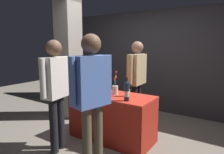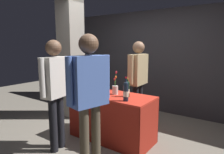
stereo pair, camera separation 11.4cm
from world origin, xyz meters
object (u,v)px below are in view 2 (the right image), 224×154
(flower_vase, at_px, (115,89))
(wine_glass_near_vendor, at_px, (100,84))
(concrete_pillar, at_px, (71,50))
(taster_foreground_right, at_px, (89,90))
(display_bottle_0, at_px, (127,89))
(tasting_table, at_px, (112,109))
(featured_wine_bottle, at_px, (87,84))
(vendor_presenter, at_px, (138,75))

(flower_vase, bearing_deg, wine_glass_near_vendor, 166.28)
(concrete_pillar, bearing_deg, taster_foreground_right, -37.52)
(concrete_pillar, height_order, display_bottle_0, concrete_pillar)
(concrete_pillar, relative_size, tasting_table, 2.12)
(concrete_pillar, bearing_deg, wine_glass_near_vendor, -15.61)
(wine_glass_near_vendor, bearing_deg, concrete_pillar, 164.39)
(tasting_table, bearing_deg, concrete_pillar, 162.85)
(concrete_pillar, distance_m, tasting_table, 1.79)
(taster_foreground_right, bearing_deg, display_bottle_0, 14.42)
(featured_wine_bottle, bearing_deg, taster_foreground_right, -45.50)
(featured_wine_bottle, relative_size, display_bottle_0, 1.03)
(wine_glass_near_vendor, bearing_deg, vendor_presenter, 55.44)
(display_bottle_0, height_order, vendor_presenter, vendor_presenter)
(concrete_pillar, relative_size, vendor_presenter, 1.78)
(concrete_pillar, distance_m, wine_glass_near_vendor, 1.24)
(display_bottle_0, height_order, wine_glass_near_vendor, display_bottle_0)
(display_bottle_0, xyz_separation_m, taster_foreground_right, (0.02, -0.92, 0.14))
(vendor_presenter, relative_size, taster_foreground_right, 0.96)
(featured_wine_bottle, distance_m, taster_foreground_right, 1.12)
(wine_glass_near_vendor, bearing_deg, featured_wine_bottle, -112.98)
(flower_vase, relative_size, taster_foreground_right, 0.23)
(flower_vase, bearing_deg, vendor_presenter, 88.11)
(featured_wine_bottle, relative_size, taster_foreground_right, 0.18)
(concrete_pillar, distance_m, flower_vase, 1.64)
(concrete_pillar, distance_m, featured_wine_bottle, 1.23)
(flower_vase, distance_m, vendor_presenter, 0.77)
(display_bottle_0, xyz_separation_m, vendor_presenter, (-0.22, 0.76, 0.11))
(tasting_table, bearing_deg, display_bottle_0, 8.27)
(tasting_table, height_order, featured_wine_bottle, featured_wine_bottle)
(vendor_presenter, bearing_deg, concrete_pillar, -78.42)
(concrete_pillar, bearing_deg, tasting_table, -17.15)
(wine_glass_near_vendor, bearing_deg, display_bottle_0, -9.57)
(tasting_table, bearing_deg, taster_foreground_right, -71.87)
(concrete_pillar, relative_size, wine_glass_near_vendor, 20.22)
(tasting_table, bearing_deg, featured_wine_bottle, -170.11)
(concrete_pillar, height_order, vendor_presenter, concrete_pillar)
(concrete_pillar, distance_m, display_bottle_0, 1.85)
(concrete_pillar, relative_size, taster_foreground_right, 1.72)
(tasting_table, relative_size, vendor_presenter, 0.84)
(tasting_table, bearing_deg, wine_glass_near_vendor, 158.85)
(wine_glass_near_vendor, height_order, taster_foreground_right, taster_foreground_right)
(flower_vase, bearing_deg, display_bottle_0, -2.02)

